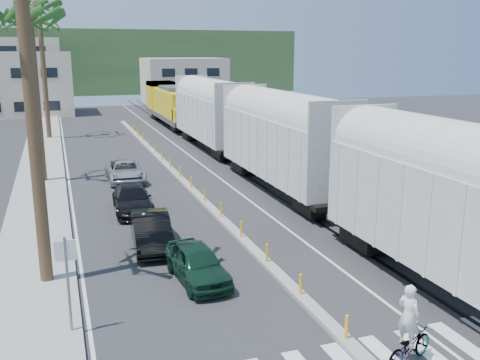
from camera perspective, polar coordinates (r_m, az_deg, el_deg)
name	(u,v)px	position (r m, az deg, el deg)	size (l,w,h in m)	color
ground	(329,326)	(16.82, 9.44, -15.13)	(140.00, 140.00, 0.00)	#28282B
sidewalk	(41,171)	(38.72, -20.44, 0.86)	(3.00, 90.00, 0.15)	gray
rails	(219,153)	(43.42, -2.30, 2.95)	(1.56, 100.00, 0.06)	black
median	(180,178)	(34.55, -6.39, 0.20)	(0.45, 60.00, 0.85)	gray
lane_markings	(135,166)	(39.05, -11.10, 1.46)	(9.42, 90.00, 0.01)	silver
freight_train	(248,129)	(36.33, 0.89, 5.47)	(3.00, 60.94, 5.85)	beige
palm_trees	(32,3)	(35.69, -21.31, 17.16)	(3.50, 37.20, 13.75)	brown
street_sign	(67,272)	(16.06, -17.97, -9.28)	(0.60, 0.08, 3.00)	slate
buildings	(59,77)	(84.62, -18.75, 10.39)	(38.00, 27.00, 10.00)	beige
hillside	(90,62)	(113.13, -15.70, 12.06)	(80.00, 20.00, 12.00)	#385628
car_lead	(197,263)	(19.35, -4.58, -8.84)	(1.87, 4.01, 1.33)	#103220
car_second	(151,231)	(22.74, -9.44, -5.36)	(1.84, 4.47, 1.44)	black
car_third	(132,199)	(27.87, -11.42, -2.02)	(2.04, 4.64, 1.32)	black
car_rear	(125,171)	(34.46, -12.15, 0.91)	(2.19, 4.73, 1.31)	#AAACB0
cyclist	(409,339)	(15.23, 17.59, -15.88)	(1.90, 2.29, 2.25)	#9EA0A5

